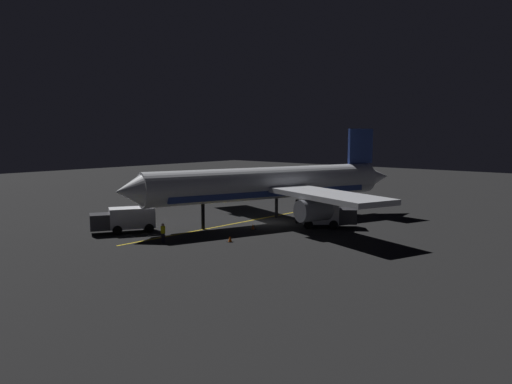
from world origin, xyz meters
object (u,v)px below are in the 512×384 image
object	(u,v)px
airliner	(273,185)
baggage_truck	(126,220)
ground_crew_worker	(163,233)
catering_truck	(326,215)
traffic_cone_near_left	(253,227)
traffic_cone_near_right	(230,239)

from	to	relation	value
airliner	baggage_truck	distance (m)	15.91
ground_crew_worker	catering_truck	bearing A→B (deg)	-113.68
airliner	traffic_cone_near_left	size ratio (longest dim) A/B	60.46
airliner	traffic_cone_near_left	xyz separation A→B (m)	(-1.26, 4.67, -3.83)
catering_truck	traffic_cone_near_right	bearing A→B (deg)	77.36
catering_truck	traffic_cone_near_left	bearing A→B (deg)	50.05
ground_crew_worker	baggage_truck	bearing A→B (deg)	-4.92
baggage_truck	traffic_cone_near_right	bearing A→B (deg)	-161.69
airliner	ground_crew_worker	xyz separation A→B (m)	(0.72, 14.47, -3.20)
catering_truck	traffic_cone_near_left	xyz separation A→B (m)	(4.88, 5.82, -1.06)
airliner	traffic_cone_near_right	distance (m)	11.61
airliner	ground_crew_worker	size ratio (longest dim) A/B	19.11
baggage_truck	ground_crew_worker	bearing A→B (deg)	175.08
catering_truck	traffic_cone_near_left	size ratio (longest dim) A/B	10.02
catering_truck	ground_crew_worker	bearing A→B (deg)	66.32
catering_truck	traffic_cone_near_left	world-z (taller)	catering_truck
ground_crew_worker	traffic_cone_near_right	xyz separation A→B (m)	(-4.27, -4.10, -0.64)
ground_crew_worker	traffic_cone_near_right	bearing A→B (deg)	-136.16
traffic_cone_near_left	traffic_cone_near_right	size ratio (longest dim) A/B	1.00
ground_crew_worker	traffic_cone_near_left	size ratio (longest dim) A/B	3.16
traffic_cone_near_right	baggage_truck	bearing A→B (deg)	18.31
ground_crew_worker	airliner	bearing A→B (deg)	-92.85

